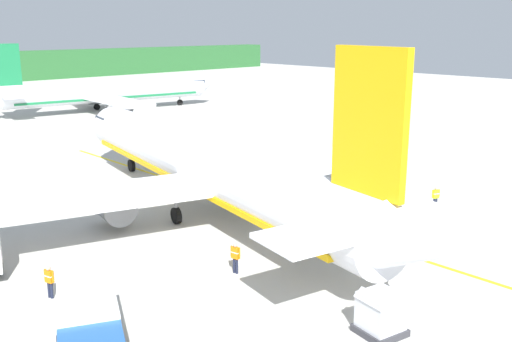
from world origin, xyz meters
name	(u,v)px	position (x,y,z in m)	size (l,w,h in m)	color
ground	(59,153)	(0.00, 48.00, -0.10)	(240.00, 320.00, 0.20)	#B7B5AD
airliner_foreground	(204,166)	(-1.66, 21.60, 3.39)	(34.47, 41.48, 11.90)	white
airliner_mid_apron	(106,92)	(18.76, 71.22, 2.97)	(36.48, 30.27, 10.44)	silver
service_truck_baggage	(89,329)	(-16.50, 10.04, 1.48)	(4.64, 6.61, 2.58)	#2659A5
cargo_container_near	(380,314)	(-6.52, 3.65, 0.93)	(2.08, 2.08, 1.97)	#333338
crew_marshaller	(436,196)	(10.93, 11.00, 0.96)	(0.57, 0.41, 1.63)	#191E33
crew_loader_right	(235,255)	(-6.82, 12.53, 1.00)	(0.31, 0.62, 1.69)	#191E33
crew_supervisor	(49,279)	(-15.19, 16.53, 0.96)	(0.34, 0.61, 1.63)	#191E33
apron_guide_line	(286,216)	(1.92, 17.16, 0.01)	(0.30, 60.00, 0.01)	yellow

